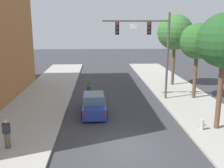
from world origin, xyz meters
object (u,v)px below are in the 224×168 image
Objects in this scene: traffic_signal_mast at (150,41)px; car_lead_blue at (94,105)px; street_tree_second at (198,42)px; pedestrian_sidewalk_left_walker at (7,132)px; pedestrian_crossing_road at (89,86)px; street_tree_third at (175,32)px; fire_hydrant at (202,124)px.

traffic_signal_mast reaches higher than car_lead_blue.
pedestrian_sidewalk_left_walker is at bearing -146.57° from street_tree_second.
pedestrian_crossing_road is (4.01, 10.78, -0.15)m from pedestrian_sidewalk_left_walker.
pedestrian_crossing_road reaches higher than car_lead_blue.
pedestrian_sidewalk_left_walker is at bearing -129.28° from car_lead_blue.
street_tree_second is at bearing -85.80° from street_tree_third.
traffic_signal_mast is at bearing 34.51° from car_lead_blue.
pedestrian_crossing_road is at bearing -159.13° from street_tree_third.
fire_hydrant is (6.82, -3.78, -0.22)m from car_lead_blue.
car_lead_blue is at bearing 150.99° from fire_hydrant.
street_tree_second is at bearing -10.75° from pedestrian_crossing_road.
traffic_signal_mast is 4.57× the size of pedestrian_sidewalk_left_walker.
pedestrian_sidewalk_left_walker is (-4.55, -5.56, 0.34)m from car_lead_blue.
pedestrian_sidewalk_left_walker is 0.25× the size of street_tree_second.
car_lead_blue is 5.25m from pedestrian_crossing_road.
traffic_signal_mast is 0.99× the size of street_tree_third.
street_tree_third is (9.18, 3.50, 4.93)m from pedestrian_crossing_road.
car_lead_blue is 2.61× the size of pedestrian_sidewalk_left_walker.
traffic_signal_mast is 1.13× the size of street_tree_second.
street_tree_second is (9.57, -1.82, 4.28)m from pedestrian_crossing_road.
fire_hydrant is (11.37, 1.78, -0.56)m from pedestrian_sidewalk_left_walker.
pedestrian_sidewalk_left_walker is 11.50m from pedestrian_crossing_road.
traffic_signal_mast is at bearing -19.53° from pedestrian_crossing_road.
traffic_signal_mast reaches higher than pedestrian_sidewalk_left_walker.
street_tree_third reaches higher than traffic_signal_mast.
pedestrian_crossing_road is at bearing 69.60° from pedestrian_sidewalk_left_walker.
pedestrian_crossing_road is at bearing 95.88° from car_lead_blue.
fire_hydrant is at bearing -74.31° from traffic_signal_mast.
pedestrian_sidewalk_left_walker is at bearing -110.40° from pedestrian_crossing_road.
street_tree_third is at bearing 45.26° from car_lead_blue.
street_tree_third reaches higher than fire_hydrant.
car_lead_blue reaches higher than fire_hydrant.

